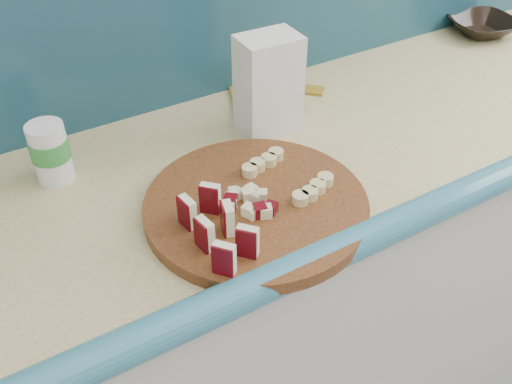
% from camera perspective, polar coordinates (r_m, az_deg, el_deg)
% --- Properties ---
extents(kitchen_counter, '(2.20, 0.63, 0.91)m').
position_cam_1_polar(kitchen_counter, '(1.54, 6.50, -8.25)').
color(kitchen_counter, silver).
rests_on(kitchen_counter, ground).
extents(cutting_board, '(0.49, 0.49, 0.02)m').
position_cam_1_polar(cutting_board, '(1.01, 0.00, -1.44)').
color(cutting_board, '#3F1F0D').
rests_on(cutting_board, kitchen_counter).
extents(apple_wedges, '(0.08, 0.18, 0.05)m').
position_cam_1_polar(apple_wedges, '(0.91, -4.00, -3.47)').
color(apple_wedges, beige).
rests_on(apple_wedges, cutting_board).
extents(apple_chunks, '(0.06, 0.06, 0.02)m').
position_cam_1_polar(apple_chunks, '(0.98, -1.03, -1.12)').
color(apple_chunks, '#F7F0C6').
rests_on(apple_chunks, cutting_board).
extents(banana_slices, '(0.13, 0.16, 0.02)m').
position_cam_1_polar(banana_slices, '(1.05, 3.19, 1.67)').
color(banana_slices, '#D7C383').
rests_on(banana_slices, cutting_board).
extents(brown_bowl, '(0.22, 0.22, 0.04)m').
position_cam_1_polar(brown_bowl, '(1.80, 21.68, 15.18)').
color(brown_bowl, black).
rests_on(brown_bowl, kitchen_counter).
extents(flour_bag, '(0.13, 0.09, 0.21)m').
position_cam_1_polar(flour_bag, '(1.19, 1.25, 10.65)').
color(flour_bag, silver).
rests_on(flour_bag, kitchen_counter).
extents(canister, '(0.07, 0.07, 0.12)m').
position_cam_1_polar(canister, '(1.13, -19.88, 3.83)').
color(canister, white).
rests_on(canister, kitchen_counter).
extents(banana_peel, '(0.25, 0.21, 0.01)m').
position_cam_1_polar(banana_peel, '(1.38, 0.64, 10.13)').
color(banana_peel, '#B38722').
rests_on(banana_peel, kitchen_counter).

